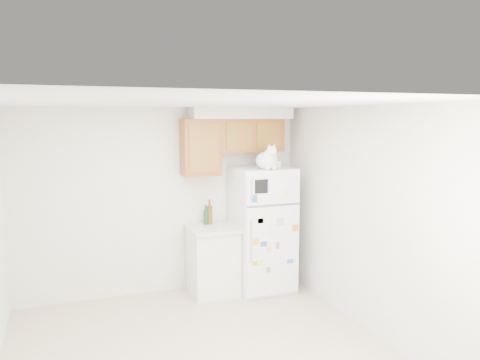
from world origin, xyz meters
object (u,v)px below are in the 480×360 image
bottle_green (206,215)px  bottle_amber (210,212)px  storage_box_front (274,164)px  refrigerator (262,229)px  storage_box_back (270,162)px  cat (268,160)px  base_counter (213,260)px

bottle_green → bottle_amber: bottle_amber is taller
storage_box_front → bottle_amber: 1.10m
refrigerator → storage_box_back: (0.17, 0.15, 0.90)m
refrigerator → bottle_amber: bearing=159.7°
storage_box_back → bottle_amber: (-0.85, 0.10, -0.66)m
cat → storage_box_back: size_ratio=2.67×
refrigerator → storage_box_back: size_ratio=9.44×
cat → storage_box_front: 0.26m
base_counter → refrigerator: bearing=-6.1°
base_counter → storage_box_front: size_ratio=6.13×
refrigerator → base_counter: refrigerator is taller
refrigerator → bottle_green: refrigerator is taller
base_counter → storage_box_front: bearing=-9.5°
refrigerator → bottle_green: (-0.74, 0.24, 0.21)m
bottle_green → bottle_amber: 0.07m
storage_box_back → cat: bearing=-115.8°
refrigerator → bottle_amber: (-0.68, 0.25, 0.24)m
storage_box_front → bottle_green: 1.16m
refrigerator → base_counter: bearing=173.9°
base_counter → cat: (0.66, -0.32, 1.36)m
storage_box_back → bottle_green: size_ratio=0.66×
refrigerator → base_counter: 0.79m
bottle_green → storage_box_front: bearing=-19.1°
cat → storage_box_front: (0.18, 0.18, -0.08)m
bottle_green → storage_box_back: bearing=-5.5°
storage_box_back → bottle_amber: storage_box_back is taller
storage_box_front → bottle_amber: bearing=174.2°
cat → storage_box_front: bearing=45.0°
cat → bottle_amber: size_ratio=1.42×
bottle_green → bottle_amber: (0.06, 0.01, 0.03)m
base_counter → cat: size_ratio=1.91×
storage_box_front → bottle_amber: (-0.82, 0.32, -0.66)m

